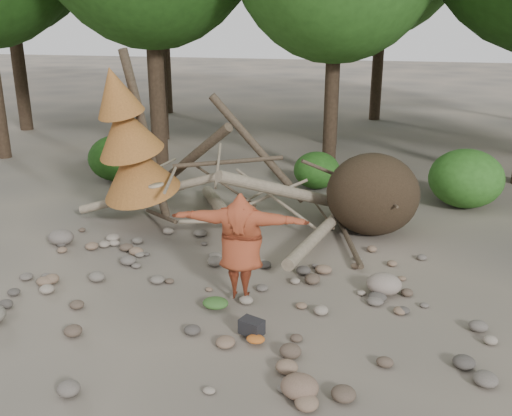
# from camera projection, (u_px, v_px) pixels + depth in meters

# --- Properties ---
(ground) EXTENTS (120.00, 120.00, 0.00)m
(ground) POSITION_uv_depth(u_px,v_px,m) (215.00, 304.00, 10.47)
(ground) COLOR #514C44
(ground) RESTS_ON ground
(deadfall_pile) EXTENTS (8.55, 5.24, 3.30)m
(deadfall_pile) POSITION_uv_depth(u_px,v_px,m) (348.00, 195.00, 13.62)
(deadfall_pile) COLOR #332619
(deadfall_pile) RESTS_ON ground
(dead_conifer) EXTENTS (2.06, 2.16, 4.35)m
(dead_conifer) POSITION_uv_depth(u_px,v_px,m) (130.00, 144.00, 13.59)
(dead_conifer) COLOR #4C3F30
(dead_conifer) RESTS_ON ground
(bush_left) EXTENTS (1.80, 1.80, 1.44)m
(bush_left) POSITION_uv_depth(u_px,v_px,m) (117.00, 158.00, 18.09)
(bush_left) COLOR #1D4813
(bush_left) RESTS_ON ground
(bush_mid) EXTENTS (1.40, 1.40, 1.12)m
(bush_mid) POSITION_uv_depth(u_px,v_px,m) (317.00, 170.00, 17.29)
(bush_mid) COLOR #275B1A
(bush_mid) RESTS_ON ground
(bush_right) EXTENTS (2.00, 2.00, 1.60)m
(bush_right) POSITION_uv_depth(u_px,v_px,m) (466.00, 178.00, 15.55)
(bush_right) COLOR #306C21
(bush_right) RESTS_ON ground
(frisbee_thrower) EXTENTS (2.76, 1.09, 2.24)m
(frisbee_thrower) POSITION_uv_depth(u_px,v_px,m) (241.00, 246.00, 10.28)
(frisbee_thrower) COLOR brown
(frisbee_thrower) RESTS_ON ground
(backpack) EXTENTS (0.45, 0.38, 0.26)m
(backpack) POSITION_uv_depth(u_px,v_px,m) (252.00, 330.00, 9.36)
(backpack) COLOR black
(backpack) RESTS_ON ground
(cloth_green) EXTENTS (0.47, 0.39, 0.18)m
(cloth_green) POSITION_uv_depth(u_px,v_px,m) (216.00, 305.00, 10.23)
(cloth_green) COLOR #315B24
(cloth_green) RESTS_ON ground
(cloth_orange) EXTENTS (0.30, 0.25, 0.11)m
(cloth_orange) POSITION_uv_depth(u_px,v_px,m) (256.00, 342.00, 9.16)
(cloth_orange) COLOR #AA551D
(cloth_orange) RESTS_ON ground
(boulder_front_right) EXTENTS (0.54, 0.48, 0.32)m
(boulder_front_right) POSITION_uv_depth(u_px,v_px,m) (300.00, 387.00, 7.88)
(boulder_front_right) COLOR brown
(boulder_front_right) RESTS_ON ground
(boulder_mid_right) EXTENTS (0.66, 0.60, 0.40)m
(boulder_mid_right) POSITION_uv_depth(u_px,v_px,m) (384.00, 284.00, 10.80)
(boulder_mid_right) COLOR gray
(boulder_mid_right) RESTS_ON ground
(boulder_mid_left) EXTENTS (0.59, 0.53, 0.35)m
(boulder_mid_left) POSITION_uv_depth(u_px,v_px,m) (61.00, 237.00, 13.13)
(boulder_mid_left) COLOR #685F58
(boulder_mid_left) RESTS_ON ground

